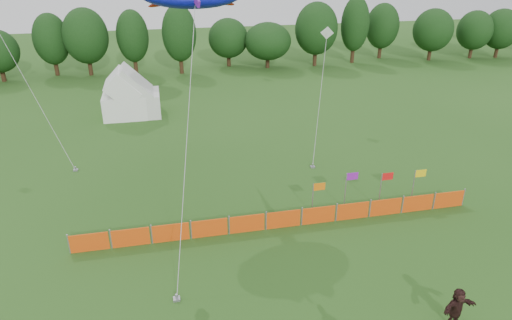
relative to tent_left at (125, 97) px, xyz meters
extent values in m
cylinder|color=#382314|center=(-14.23, 15.41, -0.76)|extent=(0.50, 0.50, 1.91)
cylinder|color=#382314|center=(-8.72, 17.12, -0.53)|extent=(0.50, 0.50, 2.38)
ellipsoid|color=black|center=(-8.72, 17.12, 2.58)|extent=(4.09, 4.09, 5.35)
cylinder|color=#382314|center=(-4.74, 16.30, -0.43)|extent=(0.50, 0.50, 2.57)
ellipsoid|color=black|center=(-4.74, 16.30, 2.93)|extent=(5.20, 5.20, 5.79)
cylinder|color=#382314|center=(0.57, 16.23, -0.48)|extent=(0.50, 0.50, 2.46)
ellipsoid|color=black|center=(0.57, 16.23, 2.73)|extent=(3.78, 3.78, 5.55)
cylinder|color=#382314|center=(6.02, 14.83, -0.38)|extent=(0.50, 0.50, 2.66)
ellipsoid|color=black|center=(6.02, 14.83, 3.10)|extent=(4.05, 4.05, 5.99)
cylinder|color=#382314|center=(12.29, 17.44, -0.72)|extent=(0.50, 0.50, 1.98)
ellipsoid|color=black|center=(12.29, 17.44, 1.86)|extent=(5.06, 5.06, 4.46)
cylinder|color=#382314|center=(17.00, 15.47, -0.79)|extent=(0.50, 0.50, 1.86)
ellipsoid|color=black|center=(17.00, 15.47, 1.64)|extent=(5.86, 5.86, 4.18)
cylinder|color=#382314|center=(23.28, 15.29, -0.41)|extent=(0.50, 0.50, 2.62)
ellipsoid|color=black|center=(23.28, 15.29, 3.01)|extent=(5.41, 5.41, 5.89)
cylinder|color=#382314|center=(28.78, 15.90, -0.32)|extent=(0.50, 0.50, 2.78)
ellipsoid|color=black|center=(28.78, 15.90, 3.31)|extent=(3.67, 3.67, 6.26)
cylinder|color=#382314|center=(33.67, 17.79, -0.51)|extent=(0.50, 0.50, 2.42)
ellipsoid|color=black|center=(33.67, 17.79, 2.65)|extent=(4.46, 4.46, 5.44)
cylinder|color=#382314|center=(39.70, 15.04, -0.60)|extent=(0.50, 0.50, 2.24)
ellipsoid|color=black|center=(39.70, 15.04, 2.32)|extent=(5.26, 5.26, 5.03)
cylinder|color=#382314|center=(46.10, 15.06, -0.66)|extent=(0.50, 0.50, 2.10)
ellipsoid|color=black|center=(46.10, 15.06, 2.08)|extent=(4.74, 4.74, 4.73)
cylinder|color=#382314|center=(49.85, 14.60, -0.63)|extent=(0.50, 0.50, 2.16)
ellipsoid|color=black|center=(49.85, 14.60, 2.19)|extent=(4.88, 4.88, 4.87)
cube|color=white|center=(0.00, 0.00, -0.68)|extent=(3.78, 3.78, 2.08)
cube|color=silver|center=(0.70, 0.07, -0.68)|extent=(4.73, 3.78, 2.08)
cube|color=#E3480C|center=(-1.01, -20.91, -1.22)|extent=(1.90, 0.06, 1.00)
cube|color=#E3480C|center=(0.99, -20.91, -1.22)|extent=(1.90, 0.06, 1.00)
cube|color=#E3480C|center=(2.99, -20.91, -1.22)|extent=(1.90, 0.06, 1.00)
cube|color=#E3480C|center=(4.99, -20.91, -1.22)|extent=(1.90, 0.06, 1.00)
cube|color=#E3480C|center=(6.99, -20.91, -1.22)|extent=(1.90, 0.06, 1.00)
cube|color=#E3480C|center=(8.99, -20.91, -1.22)|extent=(1.90, 0.06, 1.00)
cube|color=#E3480C|center=(10.99, -20.91, -1.22)|extent=(1.90, 0.06, 1.00)
cube|color=#E3480C|center=(12.99, -20.91, -1.22)|extent=(1.90, 0.06, 1.00)
cube|color=#E3480C|center=(14.99, -20.91, -1.22)|extent=(1.90, 0.06, 1.00)
cube|color=#E3480C|center=(16.99, -20.91, -1.22)|extent=(1.90, 0.06, 1.00)
cube|color=#E3480C|center=(18.99, -20.91, -1.22)|extent=(1.90, 0.06, 1.00)
cylinder|color=gray|center=(11.01, -19.83, -0.77)|extent=(0.06, 0.06, 1.88)
cube|color=orange|center=(11.36, -19.83, -0.06)|extent=(0.70, 0.02, 0.45)
cylinder|color=gray|center=(13.01, -19.71, -0.58)|extent=(0.06, 0.06, 2.27)
cube|color=purple|center=(13.36, -19.71, 0.33)|extent=(0.70, 0.02, 0.45)
cylinder|color=gray|center=(15.01, -20.06, -0.61)|extent=(0.06, 0.06, 2.21)
cube|color=red|center=(15.36, -20.06, 0.27)|extent=(0.70, 0.02, 0.45)
cylinder|color=gray|center=(17.01, -20.19, -0.59)|extent=(0.06, 0.06, 2.25)
cube|color=yellow|center=(17.36, -20.19, 0.31)|extent=(0.70, 0.02, 0.45)
imported|color=black|center=(13.81, -29.21, -0.85)|extent=(1.67, 0.79, 1.73)
ellipsoid|color=red|center=(3.71, -15.02, 9.44)|extent=(1.67, 0.73, 0.26)
ellipsoid|color=red|center=(6.75, -15.02, 9.44)|extent=(1.67, 0.73, 0.26)
cube|color=purple|center=(5.23, -17.40, 9.77)|extent=(0.37, 0.96, 0.70)
cylinder|color=#A5A5A5|center=(4.11, -21.25, 3.97)|extent=(2.27, 8.35, 11.39)
cube|color=gray|center=(3.00, -25.41, -1.67)|extent=(0.30, 0.30, 0.10)
cube|color=silver|center=(17.13, -4.53, 5.78)|extent=(1.08, 0.30, 1.08)
cylinder|color=#A5A5A5|center=(15.07, -9.31, 2.03)|extent=(4.16, 9.59, 7.52)
cube|color=gray|center=(13.01, -14.09, -1.67)|extent=(0.30, 0.30, 0.10)
cylinder|color=#A5A5A5|center=(-6.11, -7.40, 4.44)|extent=(6.28, 7.41, 12.32)
cube|color=gray|center=(-2.99, -11.09, -1.67)|extent=(0.30, 0.30, 0.10)
camera|label=1|loc=(3.05, -41.11, 11.96)|focal=32.00mm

